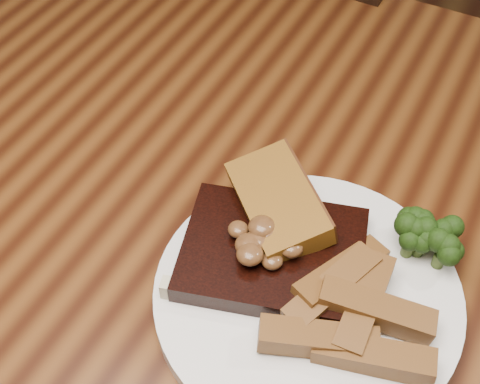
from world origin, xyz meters
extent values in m
cube|color=#502B10|center=(0.00, 0.00, 0.73)|extent=(1.60, 0.90, 0.04)
cylinder|color=black|center=(-0.72, 0.37, 0.35)|extent=(0.07, 0.07, 0.71)
cube|color=black|center=(-0.20, 0.61, 0.42)|extent=(0.41, 0.41, 0.04)
cylinder|color=black|center=(-0.04, 0.78, 0.20)|extent=(0.04, 0.04, 0.40)
cylinder|color=black|center=(-0.36, 0.78, 0.20)|extent=(0.04, 0.04, 0.40)
cylinder|color=black|center=(-0.04, 0.45, 0.20)|extent=(0.04, 0.04, 0.40)
cylinder|color=black|center=(-0.37, 0.45, 0.20)|extent=(0.04, 0.04, 0.40)
cube|color=black|center=(-0.21, 0.43, 0.65)|extent=(0.41, 0.04, 0.43)
cylinder|color=white|center=(0.10, -0.05, 0.76)|extent=(0.30, 0.30, 0.01)
cube|color=black|center=(0.06, -0.03, 0.77)|extent=(0.19, 0.16, 0.02)
cube|color=#BEB793|center=(0.06, -0.09, 0.77)|extent=(0.14, 0.05, 0.02)
cube|color=brown|center=(0.04, 0.01, 0.77)|extent=(0.13, 0.12, 0.02)
camera|label=1|loc=(0.19, -0.35, 1.26)|focal=50.00mm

